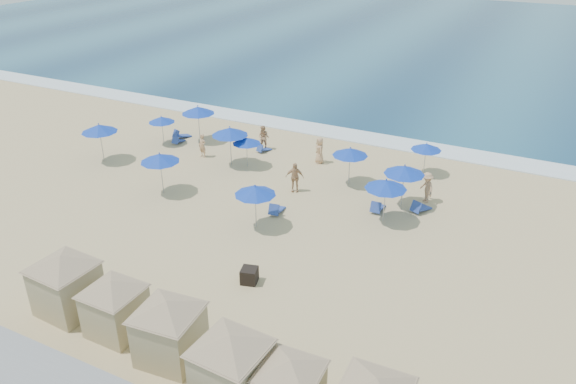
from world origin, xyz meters
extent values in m
plane|color=tan|center=(0.00, 0.00, 0.00)|extent=(160.00, 160.00, 0.00)
cube|color=navy|center=(0.00, 55.00, 0.03)|extent=(160.00, 80.00, 0.06)
cube|color=white|center=(0.00, 15.50, 0.04)|extent=(160.00, 2.50, 0.08)
cube|color=black|center=(2.55, -3.97, 0.36)|extent=(0.87, 0.87, 0.71)
cube|color=tan|center=(-3.14, -9.08, 1.08)|extent=(2.28, 2.28, 2.16)
cube|color=#977F63|center=(-3.14, -9.08, 2.16)|extent=(2.40, 2.40, 0.09)
pyramid|color=#977F63|center=(-3.14, -9.08, 2.70)|extent=(4.72, 4.72, 0.54)
cube|color=tan|center=(-0.43, -9.19, 0.97)|extent=(1.97, 1.97, 1.94)
cube|color=#977F63|center=(-0.43, -9.19, 1.94)|extent=(2.06, 2.06, 0.08)
pyramid|color=#977F63|center=(-0.43, -9.19, 2.43)|extent=(4.26, 4.26, 0.49)
cube|color=tan|center=(2.39, -9.41, 1.04)|extent=(2.27, 2.27, 2.09)
cube|color=#977F63|center=(2.39, -9.41, 2.09)|extent=(2.39, 2.39, 0.08)
pyramid|color=#977F63|center=(2.39, -9.41, 2.61)|extent=(4.56, 4.56, 0.52)
cube|color=tan|center=(5.43, -9.99, 1.07)|extent=(2.27, 2.27, 2.15)
cube|color=#977F63|center=(5.43, -9.99, 2.15)|extent=(2.39, 2.39, 0.09)
pyramid|color=#977F63|center=(5.43, -9.99, 2.68)|extent=(4.70, 4.70, 0.54)
cube|color=#977F63|center=(7.53, -9.78, 1.87)|extent=(2.04, 2.04, 0.07)
pyramid|color=#977F63|center=(7.53, -9.78, 2.34)|extent=(4.11, 4.11, 0.47)
pyramid|color=#977F63|center=(10.26, -9.45, 2.52)|extent=(4.41, 4.41, 0.50)
cylinder|color=#A5A8AD|center=(-11.56, 7.86, 0.85)|extent=(0.04, 0.04, 1.69)
cone|color=#1035AD|center=(-11.56, 7.86, 1.85)|extent=(1.87, 1.87, 0.40)
sphere|color=#1035AD|center=(-11.56, 7.86, 2.09)|extent=(0.07, 0.07, 0.07)
cylinder|color=#A5A8AD|center=(-13.19, 3.55, 1.06)|extent=(0.06, 0.06, 2.12)
cone|color=#1035AD|center=(-13.19, 3.55, 2.32)|extent=(2.35, 2.35, 0.50)
sphere|color=#1035AD|center=(-13.19, 3.55, 2.63)|extent=(0.09, 0.09, 0.09)
cylinder|color=#A5A8AD|center=(-9.58, 9.55, 1.07)|extent=(0.06, 0.06, 2.14)
cone|color=#1035AD|center=(-9.58, 9.55, 2.34)|extent=(2.37, 2.37, 0.51)
sphere|color=#1035AD|center=(-9.58, 9.55, 2.65)|extent=(0.09, 0.09, 0.09)
cylinder|color=#A5A8AD|center=(-6.62, 1.52, 1.03)|extent=(0.05, 0.05, 2.07)
cone|color=#1035AD|center=(-6.62, 1.52, 2.26)|extent=(2.28, 2.28, 0.49)
sphere|color=#1035AD|center=(-6.62, 1.52, 2.56)|extent=(0.09, 0.09, 0.09)
cylinder|color=#A5A8AD|center=(-5.20, 6.87, 1.07)|extent=(0.06, 0.06, 2.15)
cone|color=#1035AD|center=(-5.20, 6.87, 2.34)|extent=(2.37, 2.37, 0.51)
sphere|color=#1035AD|center=(-5.20, 6.87, 2.65)|extent=(0.09, 0.09, 0.09)
cylinder|color=#A5A8AD|center=(-4.11, 7.09, 0.84)|extent=(0.04, 0.04, 1.67)
cone|color=#1035AD|center=(-4.11, 7.09, 1.83)|extent=(1.85, 1.85, 0.40)
sphere|color=#1035AD|center=(-4.11, 7.09, 2.07)|extent=(0.07, 0.07, 0.07)
cylinder|color=#A5A8AD|center=(0.34, 0.50, 0.99)|extent=(0.05, 0.05, 1.97)
cone|color=#1035AD|center=(0.34, 0.50, 2.16)|extent=(2.18, 2.18, 0.47)
sphere|color=#1035AD|center=(0.34, 0.50, 2.44)|extent=(0.08, 0.08, 0.08)
cylinder|color=#A5A8AD|center=(2.79, 7.64, 0.98)|extent=(0.05, 0.05, 1.95)
cone|color=#1035AD|center=(2.79, 7.64, 2.13)|extent=(2.16, 2.16, 0.46)
sphere|color=#1035AD|center=(2.79, 7.64, 2.42)|extent=(0.08, 0.08, 0.08)
cylinder|color=#A5A8AD|center=(6.53, 11.14, 0.86)|extent=(0.05, 0.05, 1.72)
cone|color=#1035AD|center=(6.53, 11.14, 1.88)|extent=(1.91, 1.91, 0.41)
sphere|color=#1035AD|center=(6.53, 11.14, 2.13)|extent=(0.07, 0.07, 0.07)
cylinder|color=#A5A8AD|center=(6.52, 6.28, 1.03)|extent=(0.05, 0.05, 2.06)
cone|color=#1035AD|center=(6.52, 6.28, 2.25)|extent=(2.28, 2.28, 0.49)
sphere|color=#1035AD|center=(6.52, 6.28, 2.55)|extent=(0.09, 0.09, 0.09)
cylinder|color=#A5A8AD|center=(6.16, 4.12, 1.01)|extent=(0.05, 0.05, 2.03)
cone|color=#1035AD|center=(6.16, 4.12, 2.22)|extent=(2.24, 2.24, 0.48)
sphere|color=#1035AD|center=(6.16, 4.12, 2.51)|extent=(0.09, 0.09, 0.09)
cube|color=#294499|center=(-10.72, 8.53, 0.14)|extent=(0.57, 1.10, 0.29)
cube|color=#294499|center=(-10.69, 8.08, 0.36)|extent=(0.52, 0.33, 0.52)
cube|color=#294499|center=(-11.08, 9.44, 0.17)|extent=(1.02, 1.42, 0.36)
cube|color=#294499|center=(-11.27, 8.94, 0.43)|extent=(0.69, 0.54, 0.63)
cube|color=#294499|center=(-4.40, 9.94, 0.14)|extent=(0.79, 1.16, 0.29)
cube|color=#294499|center=(-4.53, 9.51, 0.36)|extent=(0.56, 0.43, 0.51)
cube|color=#294499|center=(0.57, 2.46, 0.17)|extent=(0.73, 1.30, 0.34)
cube|color=#294499|center=(0.63, 1.94, 0.42)|extent=(0.62, 0.41, 0.60)
cube|color=#294499|center=(5.49, 5.24, 0.17)|extent=(0.63, 1.26, 0.34)
cube|color=#294499|center=(5.51, 4.72, 0.42)|extent=(0.60, 0.36, 0.60)
cube|color=#294499|center=(7.70, 6.26, 0.17)|extent=(1.03, 1.39, 0.35)
cube|color=#294499|center=(7.50, 5.77, 0.42)|extent=(0.68, 0.54, 0.61)
imported|color=tan|center=(-7.65, 7.15, 0.82)|extent=(0.67, 0.51, 1.63)
imported|color=tan|center=(-4.60, 10.21, 0.87)|extent=(0.91, 0.75, 1.74)
imported|color=tan|center=(0.27, 5.25, 0.92)|extent=(1.16, 0.82, 1.83)
imported|color=tan|center=(7.60, 7.43, 0.91)|extent=(1.30, 1.33, 1.83)
imported|color=tan|center=(-0.16, 9.84, 0.88)|extent=(0.98, 1.03, 1.77)
camera|label=1|loc=(13.55, -21.80, 14.98)|focal=35.00mm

